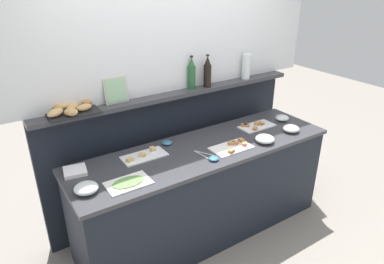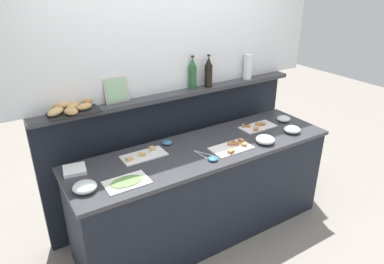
{
  "view_description": "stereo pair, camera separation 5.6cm",
  "coord_description": "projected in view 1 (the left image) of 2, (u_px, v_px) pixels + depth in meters",
  "views": [
    {
      "loc": [
        -1.6,
        -2.25,
        2.35
      ],
      "look_at": [
        -0.07,
        0.1,
        1.06
      ],
      "focal_mm": 32.7,
      "sensor_mm": 36.0,
      "label": 1
    },
    {
      "loc": [
        -1.55,
        -2.28,
        2.35
      ],
      "look_at": [
        -0.07,
        0.1,
        1.06
      ],
      "focal_mm": 32.7,
      "sensor_mm": 36.0,
      "label": 2
    }
  ],
  "objects": [
    {
      "name": "ground_plane",
      "position": [
        173.0,
        200.0,
        3.94
      ],
      "size": [
        12.0,
        12.0,
        0.0
      ],
      "primitive_type": "plane",
      "color": "gray"
    },
    {
      "name": "serving_tongs",
      "position": [
        202.0,
        154.0,
        2.98
      ],
      "size": [
        0.1,
        0.19,
        0.01
      ],
      "color": "#B7BABF",
      "rests_on": "buffet_counter"
    },
    {
      "name": "sandwich_platter_rear",
      "position": [
        233.0,
        147.0,
        3.09
      ],
      "size": [
        0.37,
        0.21,
        0.04
      ],
      "color": "white",
      "rests_on": "buffet_counter"
    },
    {
      "name": "wine_bottle_green",
      "position": [
        192.0,
        74.0,
        3.33
      ],
      "size": [
        0.08,
        0.08,
        0.32
      ],
      "color": "#23562D",
      "rests_on": "back_ledge_unit"
    },
    {
      "name": "condiment_bowl_teal",
      "position": [
        167.0,
        143.0,
        3.15
      ],
      "size": [
        0.09,
        0.09,
        0.03
      ],
      "primitive_type": "ellipsoid",
      "color": "teal",
      "rests_on": "buffet_counter"
    },
    {
      "name": "framed_picture",
      "position": [
        116.0,
        90.0,
        2.97
      ],
      "size": [
        0.21,
        0.05,
        0.22
      ],
      "color": "#B2AD9E",
      "rests_on": "back_ledge_unit"
    },
    {
      "name": "glass_bowl_large",
      "position": [
        282.0,
        118.0,
        3.65
      ],
      "size": [
        0.14,
        0.14,
        0.06
      ],
      "color": "silver",
      "rests_on": "buffet_counter"
    },
    {
      "name": "glass_bowl_small",
      "position": [
        265.0,
        139.0,
        3.18
      ],
      "size": [
        0.18,
        0.18,
        0.07
      ],
      "color": "silver",
      "rests_on": "buffet_counter"
    },
    {
      "name": "cold_cuts_platter",
      "position": [
        128.0,
        183.0,
        2.57
      ],
      "size": [
        0.33,
        0.21,
        0.02
      ],
      "color": "white",
      "rests_on": "buffet_counter"
    },
    {
      "name": "back_ledge_unit",
      "position": [
        175.0,
        148.0,
        3.6
      ],
      "size": [
        2.68,
        0.22,
        1.32
      ],
      "color": "black",
      "rests_on": "ground_plane"
    },
    {
      "name": "glass_bowl_medium",
      "position": [
        291.0,
        129.0,
        3.39
      ],
      "size": [
        0.16,
        0.16,
        0.06
      ],
      "color": "silver",
      "rests_on": "buffet_counter"
    },
    {
      "name": "buffet_counter",
      "position": [
        204.0,
        191.0,
        3.29
      ],
      "size": [
        2.45,
        0.71,
        0.93
      ],
      "color": "black",
      "rests_on": "ground_plane"
    },
    {
      "name": "water_carafe",
      "position": [
        246.0,
        66.0,
        3.65
      ],
      "size": [
        0.09,
        0.09,
        0.26
      ],
      "primitive_type": "cylinder",
      "color": "silver",
      "rests_on": "back_ledge_unit"
    },
    {
      "name": "wine_bottle_dark",
      "position": [
        207.0,
        72.0,
        3.38
      ],
      "size": [
        0.08,
        0.08,
        0.32
      ],
      "color": "black",
      "rests_on": "back_ledge_unit"
    },
    {
      "name": "condiment_bowl_dark",
      "position": [
        214.0,
        159.0,
        2.89
      ],
      "size": [
        0.09,
        0.09,
        0.03
      ],
      "primitive_type": "ellipsoid",
      "color": "teal",
      "rests_on": "buffet_counter"
    },
    {
      "name": "sandwich_platter_side",
      "position": [
        144.0,
        156.0,
        2.95
      ],
      "size": [
        0.38,
        0.19,
        0.04
      ],
      "color": "white",
      "rests_on": "buffet_counter"
    },
    {
      "name": "bread_basket",
      "position": [
        70.0,
        109.0,
        2.79
      ],
      "size": [
        0.43,
        0.31,
        0.08
      ],
      "color": "black",
      "rests_on": "back_ledge_unit"
    },
    {
      "name": "glass_bowl_extra",
      "position": [
        86.0,
        188.0,
        2.46
      ],
      "size": [
        0.17,
        0.17,
        0.07
      ],
      "color": "silver",
      "rests_on": "buffet_counter"
    },
    {
      "name": "napkin_stack",
      "position": [
        75.0,
        171.0,
        2.71
      ],
      "size": [
        0.2,
        0.2,
        0.03
      ],
      "primitive_type": "cube",
      "rotation": [
        0.0,
        0.0,
        -0.18
      ],
      "color": "white",
      "rests_on": "buffet_counter"
    },
    {
      "name": "upper_wall_panel",
      "position": [
        170.0,
        20.0,
        3.09
      ],
      "size": [
        3.28,
        0.08,
        1.28
      ],
      "primitive_type": "cube",
      "color": "silver",
      "rests_on": "back_ledge_unit"
    },
    {
      "name": "sandwich_platter_front",
      "position": [
        256.0,
        126.0,
        3.51
      ],
      "size": [
        0.37,
        0.19,
        0.04
      ],
      "color": "white",
      "rests_on": "buffet_counter"
    }
  ]
}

